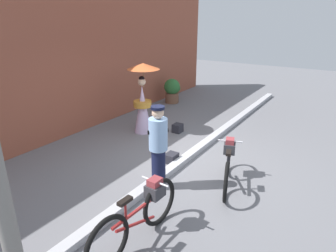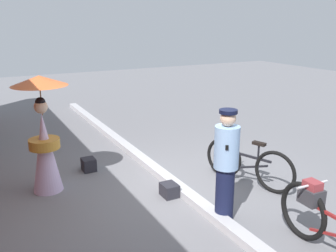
{
  "view_description": "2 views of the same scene",
  "coord_description": "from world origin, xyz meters",
  "px_view_note": "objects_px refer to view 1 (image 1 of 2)",
  "views": [
    {
      "loc": [
        -5.05,
        -2.96,
        3.06
      ],
      "look_at": [
        -0.07,
        0.3,
        0.85
      ],
      "focal_mm": 31.76,
      "sensor_mm": 36.0,
      "label": 1
    },
    {
      "loc": [
        -4.82,
        2.79,
        2.73
      ],
      "look_at": [
        -0.01,
        0.23,
        1.16
      ],
      "focal_mm": 39.6,
      "sensor_mm": 36.0,
      "label": 2
    }
  ],
  "objects_px": {
    "bicycle_near_officer": "(139,215)",
    "backpack_on_pavement": "(178,128)",
    "backpack_spare": "(172,158)",
    "person_with_parasol": "(143,97)",
    "person_officer": "(158,146)",
    "bicycle_far_side": "(228,164)",
    "potted_plant_by_door": "(172,90)"
  },
  "relations": [
    {
      "from": "person_with_parasol",
      "to": "backpack_on_pavement",
      "type": "relative_size",
      "value": 7.2
    },
    {
      "from": "person_with_parasol",
      "to": "backpack_spare",
      "type": "bearing_deg",
      "value": -124.64
    },
    {
      "from": "bicycle_far_side",
      "to": "person_with_parasol",
      "type": "xyz_separation_m",
      "value": [
        1.31,
        3.04,
        0.57
      ]
    },
    {
      "from": "bicycle_far_side",
      "to": "bicycle_near_officer",
      "type": "bearing_deg",
      "value": 168.43
    },
    {
      "from": "person_with_parasol",
      "to": "potted_plant_by_door",
      "type": "distance_m",
      "value": 3.16
    },
    {
      "from": "person_with_parasol",
      "to": "potted_plant_by_door",
      "type": "height_order",
      "value": "person_with_parasol"
    },
    {
      "from": "potted_plant_by_door",
      "to": "backpack_spare",
      "type": "relative_size",
      "value": 3.13
    },
    {
      "from": "person_officer",
      "to": "backpack_on_pavement",
      "type": "distance_m",
      "value": 2.96
    },
    {
      "from": "person_with_parasol",
      "to": "backpack_spare",
      "type": "relative_size",
      "value": 6.66
    },
    {
      "from": "bicycle_far_side",
      "to": "potted_plant_by_door",
      "type": "xyz_separation_m",
      "value": [
        4.28,
        3.97,
        0.05
      ]
    },
    {
      "from": "bicycle_far_side",
      "to": "person_officer",
      "type": "distance_m",
      "value": 1.39
    },
    {
      "from": "bicycle_far_side",
      "to": "backpack_on_pavement",
      "type": "distance_m",
      "value": 2.86
    },
    {
      "from": "bicycle_near_officer",
      "to": "person_with_parasol",
      "type": "distance_m",
      "value": 4.36
    },
    {
      "from": "backpack_spare",
      "to": "bicycle_far_side",
      "type": "bearing_deg",
      "value": -96.47
    },
    {
      "from": "person_officer",
      "to": "backpack_spare",
      "type": "distance_m",
      "value": 1.28
    },
    {
      "from": "potted_plant_by_door",
      "to": "person_with_parasol",
      "type": "bearing_deg",
      "value": -162.58
    },
    {
      "from": "bicycle_near_officer",
      "to": "person_officer",
      "type": "xyz_separation_m",
      "value": [
        1.32,
        0.59,
        0.41
      ]
    },
    {
      "from": "backpack_on_pavement",
      "to": "backpack_spare",
      "type": "distance_m",
      "value": 1.84
    },
    {
      "from": "person_with_parasol",
      "to": "backpack_on_pavement",
      "type": "height_order",
      "value": "person_with_parasol"
    },
    {
      "from": "bicycle_near_officer",
      "to": "bicycle_far_side",
      "type": "height_order",
      "value": "bicycle_near_officer"
    },
    {
      "from": "bicycle_near_officer",
      "to": "backpack_spare",
      "type": "xyz_separation_m",
      "value": [
        2.3,
        0.93,
        -0.32
      ]
    },
    {
      "from": "person_with_parasol",
      "to": "backpack_spare",
      "type": "distance_m",
      "value": 2.22
    },
    {
      "from": "bicycle_far_side",
      "to": "backpack_spare",
      "type": "relative_size",
      "value": 5.71
    },
    {
      "from": "bicycle_far_side",
      "to": "person_officer",
      "type": "height_order",
      "value": "person_officer"
    },
    {
      "from": "person_with_parasol",
      "to": "potted_plant_by_door",
      "type": "bearing_deg",
      "value": 17.42
    },
    {
      "from": "potted_plant_by_door",
      "to": "backpack_on_pavement",
      "type": "height_order",
      "value": "potted_plant_by_door"
    },
    {
      "from": "person_officer",
      "to": "person_with_parasol",
      "type": "distance_m",
      "value": 2.94
    },
    {
      "from": "person_with_parasol",
      "to": "backpack_on_pavement",
      "type": "xyz_separation_m",
      "value": [
        0.48,
        -0.83,
        -0.87
      ]
    },
    {
      "from": "bicycle_near_officer",
      "to": "backpack_spare",
      "type": "relative_size",
      "value": 6.45
    },
    {
      "from": "person_with_parasol",
      "to": "backpack_on_pavement",
      "type": "distance_m",
      "value": 1.29
    },
    {
      "from": "person_officer",
      "to": "person_with_parasol",
      "type": "relative_size",
      "value": 0.84
    },
    {
      "from": "bicycle_near_officer",
      "to": "backpack_on_pavement",
      "type": "xyz_separation_m",
      "value": [
        3.94,
        1.77,
        -0.31
      ]
    }
  ]
}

